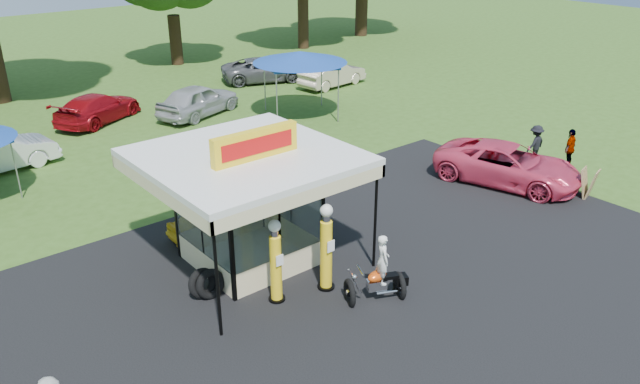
% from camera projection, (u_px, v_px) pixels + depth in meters
% --- Properties ---
extents(ground, '(120.00, 120.00, 0.00)m').
position_uv_depth(ground, '(424.00, 312.00, 16.02)').
color(ground, '#33531A').
rests_on(ground, ground).
extents(asphalt_apron, '(20.00, 14.00, 0.04)m').
position_uv_depth(asphalt_apron, '(370.00, 279.00, 17.43)').
color(asphalt_apron, black).
rests_on(asphalt_apron, ground).
extents(gas_station_kiosk, '(5.40, 5.40, 4.18)m').
position_uv_depth(gas_station_kiosk, '(248.00, 206.00, 17.66)').
color(gas_station_kiosk, white).
rests_on(gas_station_kiosk, ground).
extents(gas_pump_left, '(0.45, 0.45, 2.39)m').
position_uv_depth(gas_pump_left, '(276.00, 263.00, 16.02)').
color(gas_pump_left, black).
rests_on(gas_pump_left, ground).
extents(gas_pump_right, '(0.47, 0.47, 2.55)m').
position_uv_depth(gas_pump_right, '(326.00, 250.00, 16.52)').
color(gas_pump_right, black).
rests_on(gas_pump_right, ground).
extents(motorcycle, '(1.73, 1.35, 1.97)m').
position_uv_depth(motorcycle, '(380.00, 274.00, 16.26)').
color(motorcycle, black).
rests_on(motorcycle, ground).
extents(spare_tires, '(1.01, 0.62, 0.86)m').
position_uv_depth(spare_tires, '(206.00, 284.00, 16.47)').
color(spare_tires, black).
rests_on(spare_tires, ground).
extents(a_frame_sign, '(0.66, 0.68, 1.09)m').
position_uv_depth(a_frame_sign, '(588.00, 184.00, 22.21)').
color(a_frame_sign, '#593819').
rests_on(a_frame_sign, ground).
extents(kiosk_car, '(2.82, 1.13, 0.96)m').
position_uv_depth(kiosk_car, '(212.00, 220.00, 19.75)').
color(kiosk_car, yellow).
rests_on(kiosk_car, ground).
extents(pink_sedan, '(3.93, 5.87, 1.50)m').
position_uv_depth(pink_sedan, '(508.00, 165.00, 23.36)').
color(pink_sedan, '#E83F63').
rests_on(pink_sedan, ground).
extents(spectator_east_a, '(1.00, 0.59, 1.53)m').
position_uv_depth(spectator_east_a, '(535.00, 143.00, 25.44)').
color(spectator_east_a, black).
rests_on(spectator_east_a, ground).
extents(spectator_east_b, '(1.01, 0.57, 1.62)m').
position_uv_depth(spectator_east_b, '(570.00, 148.00, 24.79)').
color(spectator_east_b, gray).
rests_on(spectator_east_b, ground).
extents(bg_car_b, '(5.18, 4.06, 1.40)m').
position_uv_depth(bg_car_b, '(98.00, 108.00, 30.31)').
color(bg_car_b, maroon).
rests_on(bg_car_b, ground).
extents(bg_car_c, '(5.06, 3.38, 1.60)m').
position_uv_depth(bg_car_c, '(198.00, 100.00, 31.22)').
color(bg_car_c, '#A8A9AD').
rests_on(bg_car_c, ground).
extents(bg_car_d, '(5.60, 4.04, 1.42)m').
position_uv_depth(bg_car_d, '(264.00, 70.00, 37.63)').
color(bg_car_d, '#555557').
rests_on(bg_car_d, ground).
extents(bg_car_e, '(4.54, 2.03, 1.45)m').
position_uv_depth(bg_car_e, '(332.00, 74.00, 36.57)').
color(bg_car_e, beige).
rests_on(bg_car_e, ground).
extents(tent_east, '(4.64, 4.64, 3.24)m').
position_uv_depth(tent_east, '(300.00, 58.00, 30.31)').
color(tent_east, gray).
rests_on(tent_east, ground).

